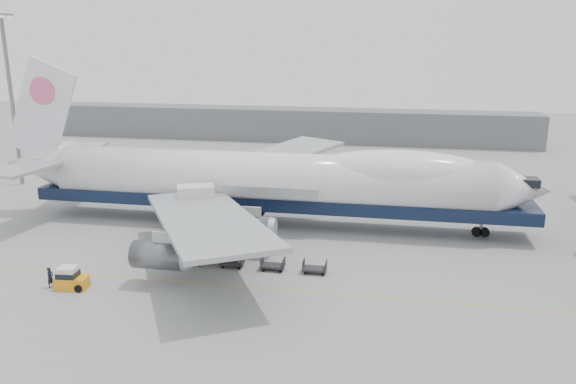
% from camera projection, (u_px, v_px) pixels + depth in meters
% --- Properties ---
extents(ground, '(260.00, 260.00, 0.00)m').
position_uv_depth(ground, '(243.00, 261.00, 57.57)').
color(ground, gray).
rests_on(ground, ground).
extents(apron_line, '(60.00, 0.15, 0.01)m').
position_uv_depth(apron_line, '(226.00, 285.00, 51.88)').
color(apron_line, gold).
rests_on(apron_line, ground).
extents(hangar, '(110.00, 8.00, 7.00)m').
position_uv_depth(hangar, '(280.00, 124.00, 124.74)').
color(hangar, slate).
rests_on(hangar, ground).
extents(floodlight_mast, '(2.40, 2.40, 25.43)m').
position_uv_depth(floodlight_mast, '(11.00, 92.00, 83.89)').
color(floodlight_mast, slate).
rests_on(floodlight_mast, ground).
extents(airliner, '(67.00, 55.30, 19.98)m').
position_uv_depth(airliner, '(273.00, 180.00, 67.33)').
color(airliner, white).
rests_on(airliner, ground).
extents(catering_truck, '(4.92, 4.17, 5.98)m').
position_uv_depth(catering_truck, '(197.00, 207.00, 63.93)').
color(catering_truck, navy).
rests_on(catering_truck, ground).
extents(baggage_tug, '(2.92, 1.72, 2.06)m').
position_uv_depth(baggage_tug, '(70.00, 279.00, 51.02)').
color(baggage_tug, orange).
rests_on(baggage_tug, ground).
extents(ground_worker, '(0.54, 0.76, 1.96)m').
position_uv_depth(ground_worker, '(50.00, 277.00, 51.16)').
color(ground_worker, black).
rests_on(ground_worker, ground).
extents(dolly_0, '(2.30, 1.35, 1.30)m').
position_uv_depth(dolly_0, '(154.00, 256.00, 57.31)').
color(dolly_0, '#2D2D30').
rests_on(dolly_0, ground).
extents(dolly_1, '(2.30, 1.35, 1.30)m').
position_uv_depth(dolly_1, '(193.00, 259.00, 56.59)').
color(dolly_1, '#2D2D30').
rests_on(dolly_1, ground).
extents(dolly_2, '(2.30, 1.35, 1.30)m').
position_uv_depth(dolly_2, '(232.00, 262.00, 55.86)').
color(dolly_2, '#2D2D30').
rests_on(dolly_2, ground).
extents(dolly_3, '(2.30, 1.35, 1.30)m').
position_uv_depth(dolly_3, '(273.00, 265.00, 55.13)').
color(dolly_3, '#2D2D30').
rests_on(dolly_3, ground).
extents(dolly_4, '(2.30, 1.35, 1.30)m').
position_uv_depth(dolly_4, '(315.00, 268.00, 54.40)').
color(dolly_4, '#2D2D30').
rests_on(dolly_4, ground).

